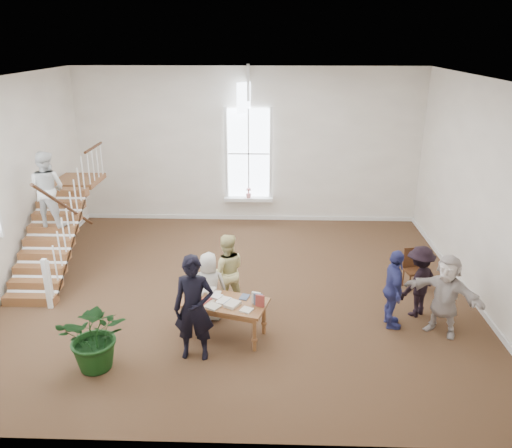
{
  "coord_description": "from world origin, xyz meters",
  "views": [
    {
      "loc": [
        0.68,
        -9.86,
        5.29
      ],
      "look_at": [
        0.35,
        0.4,
        1.39
      ],
      "focal_mm": 35.0,
      "sensor_mm": 36.0,
      "label": 1
    }
  ],
  "objects_px": {
    "police_officer": "(194,308)",
    "floor_plant": "(96,335)",
    "elderly_woman": "(209,287)",
    "person_yellow": "(227,271)",
    "library_table": "(223,305)",
    "side_chair": "(413,266)",
    "woman_cluster_b": "(419,281)",
    "woman_cluster_c": "(445,295)",
    "woman_cluster_a": "(394,289)"
  },
  "relations": [
    {
      "from": "person_yellow",
      "to": "floor_plant",
      "type": "xyz_separation_m",
      "value": [
        -1.99,
        -2.11,
        -0.17
      ]
    },
    {
      "from": "library_table",
      "to": "side_chair",
      "type": "xyz_separation_m",
      "value": [
        4.01,
        2.06,
        -0.14
      ]
    },
    {
      "from": "library_table",
      "to": "police_officer",
      "type": "distance_m",
      "value": 0.85
    },
    {
      "from": "person_yellow",
      "to": "woman_cluster_c",
      "type": "distance_m",
      "value": 4.21
    },
    {
      "from": "elderly_woman",
      "to": "woman_cluster_b",
      "type": "xyz_separation_m",
      "value": [
        4.12,
        0.29,
        0.04
      ]
    },
    {
      "from": "woman_cluster_c",
      "to": "floor_plant",
      "type": "distance_m",
      "value": 6.24
    },
    {
      "from": "library_table",
      "to": "floor_plant",
      "type": "height_order",
      "value": "floor_plant"
    },
    {
      "from": "police_officer",
      "to": "woman_cluster_b",
      "type": "relative_size",
      "value": 1.29
    },
    {
      "from": "woman_cluster_a",
      "to": "floor_plant",
      "type": "distance_m",
      "value": 5.42
    },
    {
      "from": "person_yellow",
      "to": "woman_cluster_a",
      "type": "bearing_deg",
      "value": 159.09
    },
    {
      "from": "elderly_woman",
      "to": "woman_cluster_a",
      "type": "bearing_deg",
      "value": 174.95
    },
    {
      "from": "elderly_woman",
      "to": "floor_plant",
      "type": "distance_m",
      "value": 2.34
    },
    {
      "from": "woman_cluster_c",
      "to": "library_table",
      "type": "bearing_deg",
      "value": -139.86
    },
    {
      "from": "library_table",
      "to": "side_chair",
      "type": "height_order",
      "value": "side_chair"
    },
    {
      "from": "police_officer",
      "to": "woman_cluster_a",
      "type": "distance_m",
      "value": 3.79
    },
    {
      "from": "person_yellow",
      "to": "woman_cluster_a",
      "type": "relative_size",
      "value": 1.01
    },
    {
      "from": "library_table",
      "to": "woman_cluster_b",
      "type": "bearing_deg",
      "value": 29.21
    },
    {
      "from": "library_table",
      "to": "side_chair",
      "type": "distance_m",
      "value": 4.51
    },
    {
      "from": "police_officer",
      "to": "floor_plant",
      "type": "bearing_deg",
      "value": -165.6
    },
    {
      "from": "woman_cluster_b",
      "to": "side_chair",
      "type": "distance_m",
      "value": 1.22
    },
    {
      "from": "elderly_woman",
      "to": "woman_cluster_b",
      "type": "distance_m",
      "value": 4.13
    },
    {
      "from": "library_table",
      "to": "police_officer",
      "type": "height_order",
      "value": "police_officer"
    },
    {
      "from": "person_yellow",
      "to": "woman_cluster_a",
      "type": "height_order",
      "value": "person_yellow"
    },
    {
      "from": "woman_cluster_a",
      "to": "woman_cluster_c",
      "type": "relative_size",
      "value": 0.99
    },
    {
      "from": "elderly_woman",
      "to": "person_yellow",
      "type": "height_order",
      "value": "person_yellow"
    },
    {
      "from": "floor_plant",
      "to": "elderly_woman",
      "type": "bearing_deg",
      "value": 43.65
    },
    {
      "from": "side_chair",
      "to": "woman_cluster_a",
      "type": "bearing_deg",
      "value": -127.92
    },
    {
      "from": "floor_plant",
      "to": "side_chair",
      "type": "distance_m",
      "value": 6.78
    },
    {
      "from": "library_table",
      "to": "woman_cluster_a",
      "type": "relative_size",
      "value": 1.08
    },
    {
      "from": "police_officer",
      "to": "floor_plant",
      "type": "distance_m",
      "value": 1.67
    },
    {
      "from": "library_table",
      "to": "woman_cluster_b",
      "type": "distance_m",
      "value": 3.89
    },
    {
      "from": "woman_cluster_b",
      "to": "person_yellow",
      "type": "bearing_deg",
      "value": -43.15
    },
    {
      "from": "elderly_woman",
      "to": "woman_cluster_c",
      "type": "bearing_deg",
      "value": 172.9
    },
    {
      "from": "person_yellow",
      "to": "floor_plant",
      "type": "bearing_deg",
      "value": 37.37
    },
    {
      "from": "woman_cluster_b",
      "to": "side_chair",
      "type": "bearing_deg",
      "value": -140.73
    },
    {
      "from": "library_table",
      "to": "woman_cluster_b",
      "type": "height_order",
      "value": "woman_cluster_b"
    },
    {
      "from": "elderly_woman",
      "to": "floor_plant",
      "type": "bearing_deg",
      "value": 41.2
    },
    {
      "from": "elderly_woman",
      "to": "woman_cluster_b",
      "type": "height_order",
      "value": "woman_cluster_b"
    },
    {
      "from": "library_table",
      "to": "floor_plant",
      "type": "xyz_separation_m",
      "value": [
        -2.03,
        -1.02,
        -0.02
      ]
    },
    {
      "from": "side_chair",
      "to": "elderly_woman",
      "type": "bearing_deg",
      "value": -172.44
    },
    {
      "from": "police_officer",
      "to": "side_chair",
      "type": "distance_m",
      "value": 5.23
    },
    {
      "from": "woman_cluster_b",
      "to": "woman_cluster_c",
      "type": "relative_size",
      "value": 0.93
    },
    {
      "from": "person_yellow",
      "to": "side_chair",
      "type": "height_order",
      "value": "person_yellow"
    },
    {
      "from": "elderly_woman",
      "to": "floor_plant",
      "type": "xyz_separation_m",
      "value": [
        -1.69,
        -1.61,
        -0.08
      ]
    },
    {
      "from": "police_officer",
      "to": "person_yellow",
      "type": "bearing_deg",
      "value": 78.66
    },
    {
      "from": "person_yellow",
      "to": "woman_cluster_c",
      "type": "xyz_separation_m",
      "value": [
        4.12,
        -0.86,
        -0.0
      ]
    },
    {
      "from": "woman_cluster_b",
      "to": "side_chair",
      "type": "relative_size",
      "value": 1.6
    },
    {
      "from": "person_yellow",
      "to": "library_table",
      "type": "bearing_deg",
      "value": 82.41
    },
    {
      "from": "police_officer",
      "to": "woman_cluster_c",
      "type": "xyz_separation_m",
      "value": [
        4.52,
        0.89,
        -0.16
      ]
    },
    {
      "from": "woman_cluster_b",
      "to": "woman_cluster_c",
      "type": "xyz_separation_m",
      "value": [
        0.3,
        -0.65,
        0.06
      ]
    }
  ]
}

